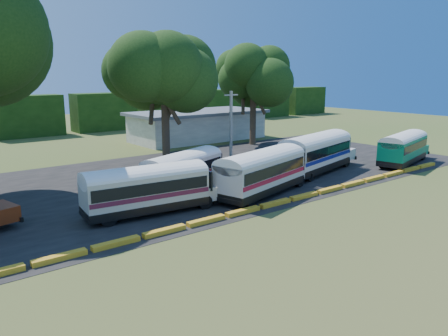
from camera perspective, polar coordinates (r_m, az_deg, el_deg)
ground at (r=27.54m, az=1.44°, el=-7.10°), size 160.00×160.00×0.00m
asphalt_strip at (r=37.64m, az=-9.05°, el=-1.90°), size 64.00×24.00×0.02m
curb at (r=28.23m, az=0.15°, el=-6.29°), size 53.70×0.45×0.30m
terminal_building at (r=61.21m, az=-3.41°, el=5.61°), size 19.00×9.00×4.00m
treeline_backdrop at (r=70.28m, az=-24.43°, el=6.20°), size 130.00×4.00×6.00m
bus_cream_west at (r=29.07m, az=-9.78°, el=-2.43°), size 10.17×3.57×3.27m
bus_cream_east at (r=34.64m, az=-5.15°, el=-0.07°), size 9.66×5.56×3.11m
bus_white_red at (r=33.22m, az=5.11°, el=-0.21°), size 10.96×5.21×3.50m
bus_white_blue at (r=41.48m, az=12.05°, el=2.23°), size 11.56×5.29×3.69m
bus_teal at (r=47.93m, az=22.43°, el=2.63°), size 10.21×4.66×3.26m
tree_center at (r=44.39m, az=-7.84°, el=12.46°), size 9.30×9.30×12.82m
tree_east at (r=56.63m, az=3.88°, el=12.15°), size 8.27×8.27×12.12m
utility_pole at (r=42.09m, az=0.92°, el=5.08°), size 1.60×0.30×7.49m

